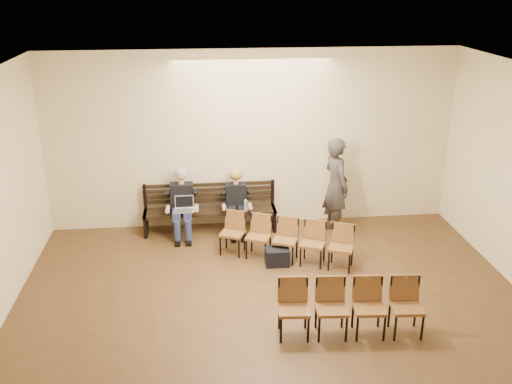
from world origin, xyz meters
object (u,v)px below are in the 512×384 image
at_px(chair_row_back, 351,309).
at_px(laptop, 185,211).
at_px(bench, 210,220).
at_px(seated_man, 182,203).
at_px(seated_woman, 237,205).
at_px(passerby, 336,179).
at_px(water_bottle, 246,211).
at_px(bag, 277,257).
at_px(chair_row_front, 285,240).

bearing_deg(chair_row_back, laptop, 129.05).
relative_size(bench, seated_man, 1.99).
bearing_deg(seated_woman, passerby, -5.18).
bearing_deg(bench, chair_row_back, -63.61).
distance_m(bench, laptop, 0.69).
relative_size(bench, water_bottle, 11.47).
xyz_separation_m(bench, seated_man, (-0.53, -0.12, 0.43)).
bearing_deg(bench, seated_man, -167.34).
bearing_deg(bag, laptop, 143.03).
distance_m(seated_man, seated_woman, 1.05).
height_order(bench, passerby, passerby).
height_order(seated_man, bag, seated_man).
height_order(seated_woman, chair_row_back, seated_woman).
bearing_deg(passerby, water_bottle, 78.33).
distance_m(seated_man, bag, 2.24).
relative_size(laptop, passerby, 0.16).
distance_m(passerby, chair_row_front, 1.74).
relative_size(water_bottle, chair_row_front, 0.10).
bearing_deg(seated_man, chair_row_back, -56.51).
bearing_deg(chair_row_back, seated_woman, 114.66).
height_order(laptop, chair_row_front, chair_row_front).
relative_size(water_bottle, bag, 0.55).
height_order(seated_man, seated_woman, seated_man).
xyz_separation_m(laptop, water_bottle, (1.16, -0.08, -0.02)).
bearing_deg(passerby, laptop, 75.14).
bearing_deg(chair_row_back, bench, 120.77).
bearing_deg(seated_man, passerby, -3.35).
bearing_deg(water_bottle, seated_woman, 117.39).
height_order(bag, passerby, passerby).
relative_size(bag, chair_row_front, 0.17).
relative_size(bench, passerby, 1.18).
height_order(passerby, chair_row_front, passerby).
xyz_separation_m(laptop, bag, (1.61, -1.21, -0.43)).
height_order(bag, chair_row_front, chair_row_front).
bearing_deg(passerby, chair_row_front, 118.11).
xyz_separation_m(water_bottle, chair_row_front, (0.61, -0.98, -0.18)).
xyz_separation_m(seated_man, chair_row_back, (2.38, -3.59, -0.24)).
xyz_separation_m(bench, water_bottle, (0.67, -0.42, 0.34)).
bearing_deg(laptop, water_bottle, -0.40).
xyz_separation_m(bench, seated_woman, (0.51, -0.12, 0.36)).
xyz_separation_m(passerby, chair_row_front, (-1.15, -1.10, -0.71)).
bearing_deg(chair_row_back, water_bottle, 113.97).
relative_size(passerby, chair_row_back, 1.09).
relative_size(bench, laptop, 7.19).
bearing_deg(water_bottle, seated_man, 166.01).
height_order(laptop, bag, laptop).
distance_m(laptop, passerby, 2.96).
bearing_deg(seated_woman, bag, -67.12).
xyz_separation_m(seated_man, chair_row_front, (1.81, -1.28, -0.27)).
bearing_deg(laptop, bench, 38.39).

